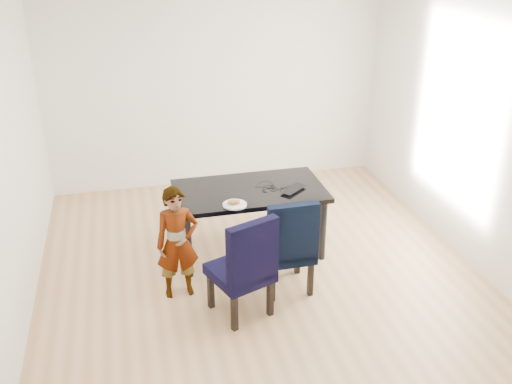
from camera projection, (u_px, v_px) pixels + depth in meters
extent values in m
cube|color=tan|center=(260.00, 274.00, 5.97)|extent=(4.50, 5.00, 0.01)
cube|color=white|center=(262.00, 3.00, 4.82)|extent=(4.50, 5.00, 0.01)
cube|color=white|center=(215.00, 87.00, 7.60)|extent=(4.50, 0.01, 2.70)
cube|color=white|center=(370.00, 310.00, 3.19)|extent=(4.50, 0.01, 2.70)
cube|color=silver|center=(8.00, 175.00, 4.91)|extent=(0.01, 5.00, 2.70)
cube|color=silver|center=(473.00, 134.00, 5.87)|extent=(0.01, 5.00, 2.70)
cube|color=black|center=(250.00, 220.00, 6.25)|extent=(1.60, 0.90, 0.75)
cube|color=black|center=(240.00, 264.00, 5.17)|extent=(0.65, 0.66, 1.03)
cube|color=black|center=(286.00, 242.00, 5.54)|extent=(0.49, 0.51, 1.01)
imported|color=red|center=(177.00, 243.00, 5.41)|extent=(0.43, 0.30, 1.13)
cylinder|color=silver|center=(235.00, 205.00, 5.73)|extent=(0.30, 0.30, 0.01)
ellipsoid|color=#9A6537|center=(234.00, 202.00, 5.71)|extent=(0.15, 0.11, 0.05)
imported|color=black|center=(290.00, 188.00, 6.07)|extent=(0.38, 0.37, 0.03)
torus|color=black|center=(270.00, 190.00, 6.06)|extent=(0.20, 0.20, 0.01)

